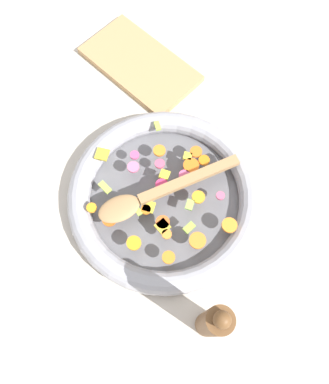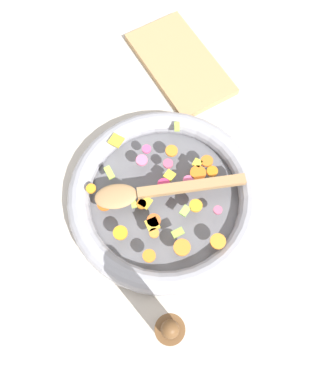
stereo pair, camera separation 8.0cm
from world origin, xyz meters
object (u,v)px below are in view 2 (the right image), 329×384
at_px(pepper_mill, 169,330).
at_px(skillet, 164,197).
at_px(cutting_board, 180,64).
at_px(wooden_spoon, 154,191).

bearing_deg(pepper_mill, skillet, -28.74).
bearing_deg(cutting_board, wooden_spoon, 140.32).
relative_size(skillet, wooden_spoon, 1.37).
height_order(skillet, cutting_board, skillet).
bearing_deg(cutting_board, pepper_mill, 146.81).
bearing_deg(skillet, pepper_mill, 151.26).
distance_m(skillet, wooden_spoon, 0.05).
height_order(skillet, wooden_spoon, wooden_spoon).
height_order(skillet, pepper_mill, pepper_mill).
relative_size(skillet, pepper_mill, 1.82).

